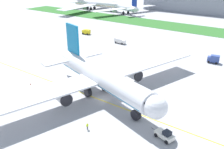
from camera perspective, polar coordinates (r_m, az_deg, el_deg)
The scene contains 14 objects.
ground_plane at distance 71.47m, azimuth -2.32°, elevation -5.68°, with size 600.00×600.00×0.00m, color #9E9EA3.
apron_taxi_line at distance 71.05m, azimuth -2.62°, elevation -5.87°, with size 280.00×0.36×0.01m, color yellow.
grass_median_strip at distance 159.65m, azimuth 21.42°, elevation 9.30°, with size 320.00×24.00×0.10m, color #2D6628.
airliner_foreground at distance 70.18m, azimuth -2.61°, elevation -0.52°, with size 46.97×73.63×18.56m.
pushback_tug at distance 57.01m, azimuth 12.08°, elevation -13.43°, with size 6.21×3.42×2.30m.
ground_crew_wingwalker_port at distance 58.86m, azimuth -5.70°, elevation -11.64°, with size 0.28×0.61×1.73m.
ground_crew_marshaller_front at distance 71.89m, azimuth -10.76°, elevation -5.04°, with size 0.56×0.30×1.61m.
traffic_cone_near_nose at distance 84.03m, azimuth -18.28°, elevation -2.05°, with size 0.36×0.36×0.58m.
service_truck_baggage_loader at distance 123.70m, azimuth 1.83°, elevation 7.79°, with size 6.20×2.73×2.47m.
service_truck_fuel_bowser at distance 142.18m, azimuth -5.95°, elevation 9.79°, with size 4.83×3.14×2.66m.
service_truck_catering_van at distance 105.49m, azimuth 22.36°, elevation 3.35°, with size 4.69×3.10×3.11m.
parked_airliner_far_left at distance 227.31m, azimuth -3.96°, elevation 15.97°, with size 52.23×83.85×15.76m.
parked_airliner_far_centre at distance 207.29m, azimuth 2.88°, elevation 15.16°, with size 37.47×59.24×14.55m.
terminal_building at distance 220.31m, azimuth 21.96°, elevation 15.13°, with size 112.30×20.00×18.00m, color gray.
Camera 1 is at (39.18, -48.61, 34.79)m, focal length 39.70 mm.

